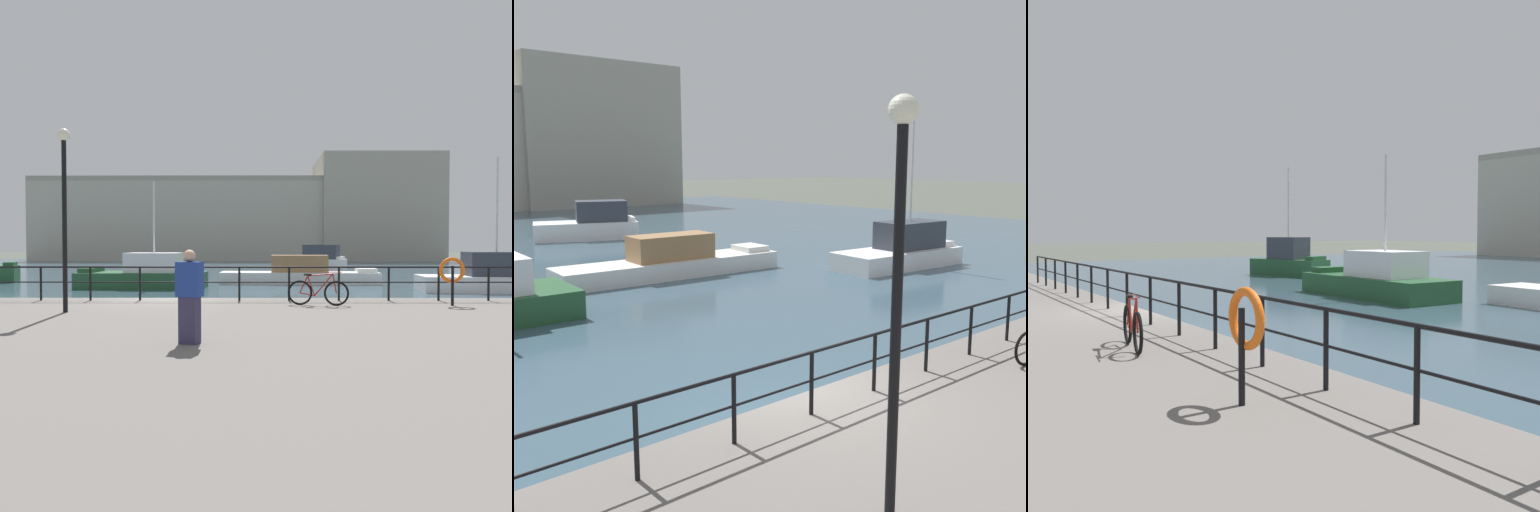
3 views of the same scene
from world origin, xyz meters
TOP-DOWN VIEW (x-y plane):
  - ground_plane at (0.00, 0.00)m, footprint 240.00×240.00m
  - water_basin at (0.00, 30.20)m, footprint 80.00×60.00m
  - quay_promenade at (0.00, -6.50)m, footprint 56.00×13.00m
  - harbor_building at (6.19, 57.50)m, footprint 57.61×14.07m
  - moored_cabin_cruiser at (14.89, 9.32)m, footprint 6.38×2.89m
  - moored_small_launch at (5.66, 14.12)m, footprint 9.77×2.57m
  - moored_red_daysailer at (-3.28, 11.33)m, footprint 7.07×2.99m
  - moored_blue_motorboat at (8.07, 27.84)m, footprint 6.58×4.43m
  - quay_railing at (1.69, -0.75)m, footprint 23.48×0.07m
  - parked_bicycle at (4.79, -1.95)m, footprint 1.76×0.35m
  - life_ring_stand at (8.66, -1.91)m, footprint 0.75×0.16m
  - quay_lamp_post at (-1.97, -3.40)m, footprint 0.32×0.32m
  - standing_person at (1.83, -7.34)m, footprint 0.51×0.41m

SIDE VIEW (x-z plane):
  - ground_plane at x=0.00m, z-range 0.00..0.00m
  - water_basin at x=0.00m, z-range 0.00..0.01m
  - quay_promenade at x=0.00m, z-range 0.00..0.71m
  - moored_small_launch at x=5.66m, z-range -0.27..1.49m
  - moored_red_daysailer at x=-3.28m, z-range -2.23..3.70m
  - moored_cabin_cruiser at x=14.89m, z-range -2.69..4.25m
  - moored_blue_motorboat at x=8.07m, z-range -0.26..2.09m
  - parked_bicycle at x=4.79m, z-range 0.61..1.59m
  - quay_railing at x=1.69m, z-range 0.91..1.99m
  - standing_person at x=1.83m, z-range 0.73..2.42m
  - life_ring_stand at x=8.66m, z-range 0.99..2.39m
  - quay_lamp_post at x=-1.97m, z-range 1.36..6.13m
  - harbor_building at x=6.19m, z-range -1.36..13.59m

